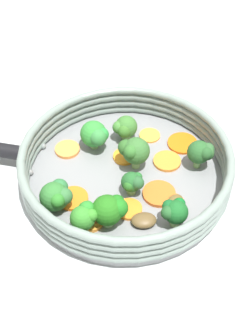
% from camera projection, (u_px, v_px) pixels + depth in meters
% --- Properties ---
extents(ground_plane, '(4.00, 4.00, 0.00)m').
position_uv_depth(ground_plane, '(126.00, 182.00, 0.68)').
color(ground_plane, '#B4BBBD').
extents(skillet, '(0.29, 0.29, 0.01)m').
position_uv_depth(skillet, '(126.00, 179.00, 0.67)').
color(skillet, gray).
rests_on(skillet, ground_plane).
extents(skillet_rim_wall, '(0.30, 0.30, 0.05)m').
position_uv_depth(skillet_rim_wall, '(126.00, 164.00, 0.65)').
color(skillet_rim_wall, gray).
rests_on(skillet_rim_wall, skillet).
extents(skillet_rivet_left, '(0.01, 0.01, 0.01)m').
position_uv_depth(skillet_rivet_left, '(43.00, 146.00, 0.70)').
color(skillet_rivet_left, gray).
rests_on(skillet_rivet_left, skillet).
extents(skillet_rivet_right, '(0.01, 0.01, 0.01)m').
position_uv_depth(skillet_rivet_right, '(30.00, 172.00, 0.67)').
color(skillet_rivet_right, gray).
rests_on(skillet_rivet_right, skillet).
extents(carrot_slice_0, '(0.06, 0.06, 0.01)m').
position_uv_depth(carrot_slice_0, '(73.00, 198.00, 0.64)').
color(carrot_slice_0, orange).
rests_on(carrot_slice_0, skillet).
extents(carrot_slice_1, '(0.05, 0.05, 0.00)m').
position_uv_depth(carrot_slice_1, '(129.00, 209.00, 0.62)').
color(carrot_slice_1, orange).
rests_on(carrot_slice_1, skillet).
extents(carrot_slice_2, '(0.06, 0.06, 0.00)m').
position_uv_depth(carrot_slice_2, '(167.00, 161.00, 0.68)').
color(carrot_slice_2, orange).
rests_on(carrot_slice_2, skillet).
extents(carrot_slice_3, '(0.05, 0.05, 0.00)m').
position_uv_depth(carrot_slice_3, '(150.00, 135.00, 0.72)').
color(carrot_slice_3, '#F99C35').
rests_on(carrot_slice_3, skillet).
extents(carrot_slice_4, '(0.06, 0.06, 0.01)m').
position_uv_depth(carrot_slice_4, '(160.00, 193.00, 0.64)').
color(carrot_slice_4, orange).
rests_on(carrot_slice_4, skillet).
extents(carrot_slice_5, '(0.05, 0.05, 0.00)m').
position_uv_depth(carrot_slice_5, '(124.00, 156.00, 0.69)').
color(carrot_slice_5, orange).
rests_on(carrot_slice_5, skillet).
extents(carrot_slice_6, '(0.04, 0.04, 0.01)m').
position_uv_depth(carrot_slice_6, '(90.00, 221.00, 0.61)').
color(carrot_slice_6, orange).
rests_on(carrot_slice_6, skillet).
extents(carrot_slice_7, '(0.06, 0.06, 0.00)m').
position_uv_depth(carrot_slice_7, '(182.00, 143.00, 0.71)').
color(carrot_slice_7, orange).
rests_on(carrot_slice_7, skillet).
extents(carrot_slice_8, '(0.03, 0.03, 0.00)m').
position_uv_depth(carrot_slice_8, '(83.00, 214.00, 0.62)').
color(carrot_slice_8, orange).
rests_on(carrot_slice_8, skillet).
extents(carrot_slice_9, '(0.03, 0.03, 0.01)m').
position_uv_depth(carrot_slice_9, '(175.00, 201.00, 0.63)').
color(carrot_slice_9, orange).
rests_on(carrot_slice_9, skillet).
extents(carrot_slice_10, '(0.05, 0.05, 0.01)m').
position_uv_depth(carrot_slice_10, '(67.00, 149.00, 0.70)').
color(carrot_slice_10, '#F98B3F').
rests_on(carrot_slice_10, skillet).
extents(broccoli_floret_0, '(0.04, 0.04, 0.05)m').
position_uv_depth(broccoli_floret_0, '(110.00, 210.00, 0.59)').
color(broccoli_floret_0, '#7AAA6A').
rests_on(broccoli_floret_0, skillet).
extents(broccoli_floret_1, '(0.03, 0.03, 0.03)m').
position_uv_depth(broccoli_floret_1, '(133.00, 183.00, 0.63)').
color(broccoli_floret_1, '#85AB5E').
rests_on(broccoli_floret_1, skillet).
extents(broccoli_floret_2, '(0.05, 0.04, 0.05)m').
position_uv_depth(broccoli_floret_2, '(95.00, 135.00, 0.69)').
color(broccoli_floret_2, '#81AF6B').
rests_on(broccoli_floret_2, skillet).
extents(broccoli_floret_3, '(0.03, 0.04, 0.04)m').
position_uv_depth(broccoli_floret_3, '(84.00, 216.00, 0.58)').
color(broccoli_floret_3, olive).
rests_on(broccoli_floret_3, skillet).
extents(broccoli_floret_4, '(0.03, 0.04, 0.04)m').
position_uv_depth(broccoli_floret_4, '(125.00, 128.00, 0.71)').
color(broccoli_floret_4, '#7A9A5B').
rests_on(broccoli_floret_4, skillet).
extents(broccoli_floret_5, '(0.04, 0.03, 0.05)m').
position_uv_depth(broccoli_floret_5, '(202.00, 152.00, 0.66)').
color(broccoli_floret_5, '#7EB060').
rests_on(broccoli_floret_5, skillet).
extents(broccoli_floret_6, '(0.04, 0.04, 0.04)m').
position_uv_depth(broccoli_floret_6, '(57.00, 196.00, 0.61)').
color(broccoli_floret_6, '#89B05F').
rests_on(broccoli_floret_6, skillet).
extents(broccoli_floret_7, '(0.04, 0.04, 0.04)m').
position_uv_depth(broccoli_floret_7, '(174.00, 211.00, 0.59)').
color(broccoli_floret_7, '#7DA25A').
rests_on(broccoli_floret_7, skillet).
extents(broccoli_floret_8, '(0.04, 0.04, 0.05)m').
position_uv_depth(broccoli_floret_8, '(134.00, 151.00, 0.66)').
color(broccoli_floret_8, '#82A85C').
rests_on(broccoli_floret_8, skillet).
extents(mushroom_piece_0, '(0.02, 0.03, 0.01)m').
position_uv_depth(mushroom_piece_0, '(177.00, 200.00, 0.63)').
color(mushroom_piece_0, brown).
rests_on(mushroom_piece_0, skillet).
extents(mushroom_piece_1, '(0.04, 0.04, 0.01)m').
position_uv_depth(mushroom_piece_1, '(144.00, 220.00, 0.61)').
color(mushroom_piece_1, brown).
rests_on(mushroom_piece_1, skillet).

